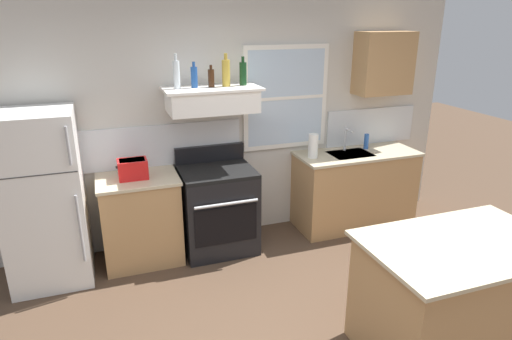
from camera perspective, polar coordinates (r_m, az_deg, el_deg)
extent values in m
cube|color=beige|center=(4.89, -3.51, 6.61)|extent=(5.40, 0.06, 2.70)
cube|color=silver|center=(4.73, -16.81, 2.61)|extent=(2.50, 0.02, 0.44)
cube|color=silver|center=(5.66, 14.53, 5.50)|extent=(1.20, 0.02, 0.44)
cube|color=white|center=(5.02, 3.84, 9.27)|extent=(1.00, 0.04, 1.15)
cube|color=silver|center=(5.01, 3.91, 9.24)|extent=(0.90, 0.01, 1.05)
cube|color=white|center=(5.00, 3.93, 9.23)|extent=(0.90, 0.02, 0.04)
cube|color=white|center=(4.53, -25.63, -3.39)|extent=(0.70, 0.68, 1.64)
cube|color=#333333|center=(4.10, -26.72, -0.70)|extent=(0.69, 0.00, 0.01)
cylinder|color=#A5A8AD|center=(4.23, -21.66, -7.06)|extent=(0.02, 0.02, 0.64)
cylinder|color=#A5A8AD|center=(3.97, -23.01, 2.87)|extent=(0.02, 0.02, 0.33)
cube|color=tan|center=(4.71, -14.56, -6.28)|extent=(0.76, 0.60, 0.88)
cube|color=#C6B793|center=(4.53, -15.04, -1.08)|extent=(0.79, 0.63, 0.03)
cube|color=red|center=(4.48, -15.57, 0.12)|extent=(0.28, 0.20, 0.19)
cube|color=black|center=(4.45, -15.67, 1.21)|extent=(0.24, 0.16, 0.01)
cube|color=black|center=(4.46, -17.45, 0.34)|extent=(0.02, 0.03, 0.02)
cube|color=black|center=(4.78, -4.93, -5.31)|extent=(0.76, 0.64, 0.87)
cube|color=black|center=(4.61, -5.09, -0.17)|extent=(0.76, 0.64, 0.04)
cube|color=black|center=(4.85, -6.00, 2.14)|extent=(0.76, 0.06, 0.18)
cube|color=black|center=(4.51, -3.85, -7.12)|extent=(0.65, 0.01, 0.40)
cylinder|color=silver|center=(4.37, -3.80, -4.38)|extent=(0.65, 0.03, 0.03)
cube|color=white|center=(4.52, -5.69, 8.86)|extent=(0.88, 0.48, 0.22)
cube|color=#262628|center=(4.32, -4.91, 7.32)|extent=(0.75, 0.02, 0.04)
cube|color=white|center=(4.50, -5.74, 10.40)|extent=(0.96, 0.52, 0.02)
cylinder|color=silver|center=(4.43, -10.18, 11.95)|extent=(0.06, 0.06, 0.27)
cylinder|color=silver|center=(4.41, -10.32, 14.09)|extent=(0.03, 0.03, 0.07)
cylinder|color=#1E478C|center=(4.48, -7.96, 11.71)|extent=(0.07, 0.07, 0.20)
cylinder|color=#1E478C|center=(4.46, -8.03, 13.30)|extent=(0.03, 0.03, 0.05)
cylinder|color=#381E0F|center=(4.50, -5.79, 11.66)|extent=(0.06, 0.06, 0.17)
cylinder|color=#381E0F|center=(4.49, -5.83, 13.03)|extent=(0.03, 0.03, 0.04)
cylinder|color=#B29333|center=(4.53, -3.88, 12.31)|extent=(0.08, 0.08, 0.26)
cylinder|color=#B29333|center=(4.51, -3.93, 14.35)|extent=(0.03, 0.03, 0.06)
cylinder|color=#143819|center=(4.60, -1.68, 12.26)|extent=(0.07, 0.07, 0.23)
cylinder|color=#143819|center=(4.58, -1.70, 14.04)|extent=(0.03, 0.03, 0.06)
cube|color=tan|center=(5.45, 12.51, -2.50)|extent=(1.40, 0.60, 0.88)
cube|color=#C6B793|center=(5.30, 12.86, 2.07)|extent=(1.43, 0.63, 0.03)
cube|color=#B7BABC|center=(5.23, 12.06, 2.01)|extent=(0.48, 0.36, 0.01)
cylinder|color=silver|center=(5.31, 11.39, 3.94)|extent=(0.03, 0.03, 0.28)
cylinder|color=silver|center=(5.21, 11.92, 4.99)|extent=(0.02, 0.16, 0.02)
cylinder|color=white|center=(4.98, 7.36, 3.10)|extent=(0.11, 0.11, 0.27)
cylinder|color=blue|center=(5.45, 14.00, 3.60)|extent=(0.06, 0.06, 0.18)
cube|color=tan|center=(3.72, 24.20, -14.90)|extent=(1.32, 0.82, 0.88)
cube|color=#C6B793|center=(3.49, 25.22, -8.66)|extent=(1.40, 0.90, 0.03)
cube|color=tan|center=(5.41, 16.10, 13.05)|extent=(0.64, 0.32, 0.70)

